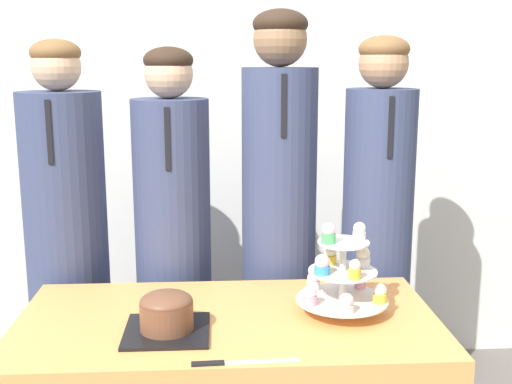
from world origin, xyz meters
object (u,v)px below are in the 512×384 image
object	(u,v)px
student_2	(279,240)
student_1	(174,262)
round_cake	(167,313)
student_0	(68,262)
student_3	(376,250)
cake_knife	(228,363)
cupcake_stand	(342,275)

from	to	relation	value
student_2	student_1	bearing A→B (deg)	-180.00
round_cake	student_0	world-z (taller)	student_0
round_cake	student_0	xyz separation A→B (m)	(-0.42, 0.63, -0.04)
round_cake	student_1	xyz separation A→B (m)	(-0.02, 0.63, -0.05)
student_1	student_3	world-z (taller)	student_3
student_1	student_3	xyz separation A→B (m)	(0.79, -0.00, 0.03)
student_1	student_2	size ratio (longest dim) A/B	0.92
student_1	student_2	bearing A→B (deg)	0.00
round_cake	cake_knife	xyz separation A→B (m)	(0.17, -0.20, -0.06)
student_0	student_1	size ratio (longest dim) A/B	1.02
cake_knife	student_1	xyz separation A→B (m)	(-0.19, 0.84, 0.01)
cupcake_stand	student_2	distance (m)	0.55
student_0	student_2	world-z (taller)	student_2
round_cake	cupcake_stand	size ratio (longest dim) A/B	0.83
student_1	student_2	distance (m)	0.41
student_0	student_3	distance (m)	1.18
cake_knife	round_cake	bearing A→B (deg)	127.11
student_0	student_1	distance (m)	0.40
cake_knife	student_1	size ratio (longest dim) A/B	0.18
round_cake	student_3	bearing A→B (deg)	39.70
student_3	student_2	bearing A→B (deg)	180.00
cake_knife	student_2	size ratio (longest dim) A/B	0.17
student_1	student_3	size ratio (longest dim) A/B	0.97
student_1	student_2	xyz separation A→B (m)	(0.40, 0.00, 0.08)
round_cake	cake_knife	size ratio (longest dim) A/B	0.85
student_0	cake_knife	bearing A→B (deg)	-54.81
cake_knife	student_3	xyz separation A→B (m)	(0.59, 0.84, 0.04)
student_0	student_2	bearing A→B (deg)	0.00
round_cake	student_1	bearing A→B (deg)	92.02
student_3	cupcake_stand	bearing A→B (deg)	-114.46
student_1	student_3	distance (m)	0.79
round_cake	student_1	size ratio (longest dim) A/B	0.16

